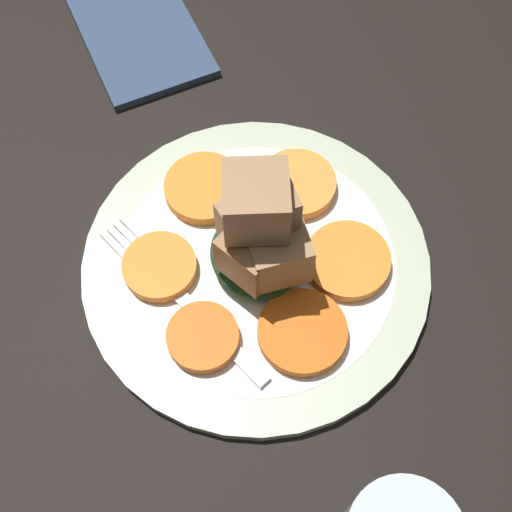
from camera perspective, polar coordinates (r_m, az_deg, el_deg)
table_slab at (r=57.91cm, az=0.00°, el=-1.39°), size 120.00×120.00×2.00cm
plate at (r=56.54cm, az=0.00°, el=-0.73°), size 27.52×27.52×1.05cm
carrot_slice_0 at (r=53.21cm, az=3.72°, el=-6.10°), size 6.71×6.71×1.04cm
carrot_slice_1 at (r=55.95cm, az=7.33°, el=-0.37°), size 6.69×6.69×1.04cm
carrot_slice_2 at (r=59.09cm, az=3.30°, el=5.77°), size 6.43×6.43×1.04cm
carrot_slice_3 at (r=58.94cm, az=-4.18°, el=5.45°), size 6.57×6.57×1.04cm
carrot_slice_4 at (r=55.76cm, az=-7.72°, el=-0.85°), size 5.80×5.80×1.04cm
carrot_slice_5 at (r=53.11cm, az=-4.28°, el=-6.49°), size 5.43×5.43×1.04cm
center_pile at (r=51.72cm, az=0.31°, el=1.67°), size 8.14×6.99×11.26cm
fork at (r=54.86cm, az=-6.10°, el=-3.21°), size 17.57×7.55×0.40cm
napkin at (r=72.52cm, az=-9.84°, el=17.52°), size 17.17×10.30×0.80cm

